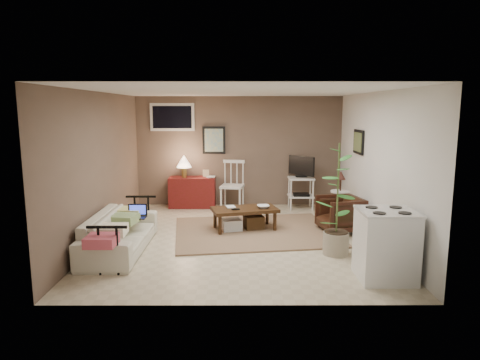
{
  "coord_description": "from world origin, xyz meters",
  "views": [
    {
      "loc": [
        0.0,
        -6.9,
        2.13
      ],
      "look_at": [
        0.02,
        0.35,
        0.92
      ],
      "focal_mm": 32.0,
      "sensor_mm": 36.0,
      "label": 1
    }
  ],
  "objects_px": {
    "potted_plant": "(338,195)",
    "stove": "(386,245)",
    "sofa": "(120,226)",
    "tv_stand": "(301,181)",
    "coffee_table": "(244,217)",
    "spindle_chair": "(232,186)",
    "armchair": "(340,212)",
    "side_table": "(340,190)",
    "red_console": "(192,189)"
  },
  "relations": [
    {
      "from": "sofa",
      "to": "potted_plant",
      "type": "relative_size",
      "value": 1.17
    },
    {
      "from": "red_console",
      "to": "side_table",
      "type": "bearing_deg",
      "value": -21.32
    },
    {
      "from": "side_table",
      "to": "potted_plant",
      "type": "distance_m",
      "value": 2.02
    },
    {
      "from": "sofa",
      "to": "potted_plant",
      "type": "bearing_deg",
      "value": -92.84
    },
    {
      "from": "stove",
      "to": "potted_plant",
      "type": "bearing_deg",
      "value": 113.58
    },
    {
      "from": "coffee_table",
      "to": "potted_plant",
      "type": "bearing_deg",
      "value": -43.1
    },
    {
      "from": "sofa",
      "to": "stove",
      "type": "relative_size",
      "value": 2.18
    },
    {
      "from": "coffee_table",
      "to": "stove",
      "type": "bearing_deg",
      "value": -51.38
    },
    {
      "from": "potted_plant",
      "to": "spindle_chair",
      "type": "bearing_deg",
      "value": 118.19
    },
    {
      "from": "tv_stand",
      "to": "stove",
      "type": "xyz_separation_m",
      "value": [
        0.51,
        -3.88,
        -0.15
      ]
    },
    {
      "from": "sofa",
      "to": "spindle_chair",
      "type": "relative_size",
      "value": 1.89
    },
    {
      "from": "red_console",
      "to": "stove",
      "type": "xyz_separation_m",
      "value": [
        2.88,
        -4.02,
        0.05
      ]
    },
    {
      "from": "sofa",
      "to": "spindle_chair",
      "type": "bearing_deg",
      "value": -30.75
    },
    {
      "from": "coffee_table",
      "to": "side_table",
      "type": "distance_m",
      "value": 2.0
    },
    {
      "from": "spindle_chair",
      "to": "tv_stand",
      "type": "xyz_separation_m",
      "value": [
        1.48,
        0.01,
        0.12
      ]
    },
    {
      "from": "sofa",
      "to": "red_console",
      "type": "xyz_separation_m",
      "value": [
        0.76,
        2.93,
        0.01
      ]
    },
    {
      "from": "armchair",
      "to": "tv_stand",
      "type": "bearing_deg",
      "value": -178.97
    },
    {
      "from": "red_console",
      "to": "potted_plant",
      "type": "distance_m",
      "value": 3.99
    },
    {
      "from": "coffee_table",
      "to": "armchair",
      "type": "bearing_deg",
      "value": -3.23
    },
    {
      "from": "tv_stand",
      "to": "side_table",
      "type": "xyz_separation_m",
      "value": [
        0.6,
        -1.02,
        -0.0
      ]
    },
    {
      "from": "spindle_chair",
      "to": "potted_plant",
      "type": "height_order",
      "value": "potted_plant"
    },
    {
      "from": "coffee_table",
      "to": "armchair",
      "type": "height_order",
      "value": "armchair"
    },
    {
      "from": "spindle_chair",
      "to": "stove",
      "type": "bearing_deg",
      "value": -62.89
    },
    {
      "from": "red_console",
      "to": "spindle_chair",
      "type": "bearing_deg",
      "value": -9.45
    },
    {
      "from": "sofa",
      "to": "armchair",
      "type": "bearing_deg",
      "value": -74.3
    },
    {
      "from": "spindle_chair",
      "to": "armchair",
      "type": "bearing_deg",
      "value": -43.08
    },
    {
      "from": "red_console",
      "to": "side_table",
      "type": "distance_m",
      "value": 3.19
    },
    {
      "from": "coffee_table",
      "to": "red_console",
      "type": "xyz_separation_m",
      "value": [
        -1.13,
        1.83,
        0.16
      ]
    },
    {
      "from": "spindle_chair",
      "to": "sofa",
      "type": "bearing_deg",
      "value": -120.75
    },
    {
      "from": "coffee_table",
      "to": "spindle_chair",
      "type": "xyz_separation_m",
      "value": [
        -0.24,
        1.69,
        0.25
      ]
    },
    {
      "from": "potted_plant",
      "to": "red_console",
      "type": "bearing_deg",
      "value": 128.61
    },
    {
      "from": "stove",
      "to": "side_table",
      "type": "bearing_deg",
      "value": 88.12
    },
    {
      "from": "coffee_table",
      "to": "spindle_chair",
      "type": "distance_m",
      "value": 1.72
    },
    {
      "from": "coffee_table",
      "to": "spindle_chair",
      "type": "height_order",
      "value": "spindle_chair"
    },
    {
      "from": "tv_stand",
      "to": "stove",
      "type": "bearing_deg",
      "value": -82.54
    },
    {
      "from": "armchair",
      "to": "sofa",
      "type": "bearing_deg",
      "value": -86.75
    },
    {
      "from": "tv_stand",
      "to": "armchair",
      "type": "bearing_deg",
      "value": -76.52
    },
    {
      "from": "red_console",
      "to": "sofa",
      "type": "bearing_deg",
      "value": -104.61
    },
    {
      "from": "spindle_chair",
      "to": "coffee_table",
      "type": "bearing_deg",
      "value": -82.06
    },
    {
      "from": "spindle_chair",
      "to": "potted_plant",
      "type": "distance_m",
      "value": 3.36
    },
    {
      "from": "sofa",
      "to": "red_console",
      "type": "bearing_deg",
      "value": -14.61
    },
    {
      "from": "spindle_chair",
      "to": "potted_plant",
      "type": "relative_size",
      "value": 0.62
    },
    {
      "from": "side_table",
      "to": "coffee_table",
      "type": "bearing_deg",
      "value": -159.86
    },
    {
      "from": "potted_plant",
      "to": "stove",
      "type": "height_order",
      "value": "potted_plant"
    },
    {
      "from": "side_table",
      "to": "armchair",
      "type": "height_order",
      "value": "side_table"
    },
    {
      "from": "coffee_table",
      "to": "tv_stand",
      "type": "xyz_separation_m",
      "value": [
        1.24,
        1.69,
        0.36
      ]
    },
    {
      "from": "potted_plant",
      "to": "stove",
      "type": "distance_m",
      "value": 1.11
    },
    {
      "from": "coffee_table",
      "to": "side_table",
      "type": "bearing_deg",
      "value": 20.14
    },
    {
      "from": "red_console",
      "to": "armchair",
      "type": "relative_size",
      "value": 1.65
    },
    {
      "from": "red_console",
      "to": "armchair",
      "type": "height_order",
      "value": "red_console"
    }
  ]
}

